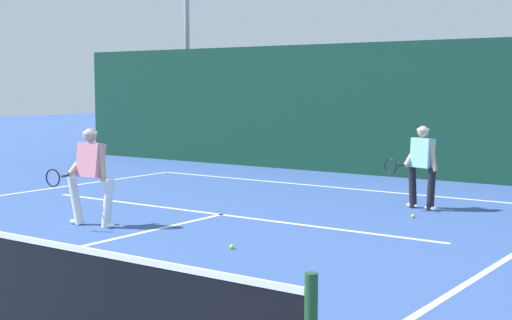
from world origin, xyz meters
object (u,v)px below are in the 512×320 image
Objects in this scene: tennis_ball_extra at (232,247)px; light_pole at (186,0)px; player_near at (90,173)px; player_far at (422,164)px; tennis_ball at (413,216)px.

light_pole is (-9.65, 10.33, 5.05)m from tennis_ball_extra.
player_near is 3.07m from tennis_ball_extra.
player_far is (3.77, 4.76, -0.03)m from player_near.
player_near is 5.61m from tennis_ball.
player_far is at bearing 80.26° from tennis_ball_extra.
player_near is 24.58× the size of tennis_ball.
player_far is at bearing 105.35° from tennis_ball.
light_pole reaches higher than player_near.
player_far is 0.19× the size of light_pole.
player_near is 0.19× the size of light_pole.
player_far is 23.81× the size of tennis_ball.
player_near is 24.58× the size of tennis_ball_extra.
tennis_ball_extra is at bearing -46.94° from light_pole.
light_pole is (-10.74, 6.49, 5.05)m from tennis_ball.
player_near reaches higher than tennis_ball_extra.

